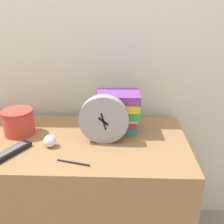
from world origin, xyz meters
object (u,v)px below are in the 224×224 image
object	(u,v)px
tv_remote	(12,151)
basket	(18,121)
crumpled_paper_ball	(50,141)
book_stack	(119,111)
pen	(73,163)
desk_clock	(104,120)

from	to	relation	value
tv_remote	basket	bearing A→B (deg)	100.31
crumpled_paper_ball	book_stack	bearing A→B (deg)	30.11
tv_remote	pen	xyz separation A→B (m)	(0.29, -0.07, -0.01)
basket	pen	size ratio (longest dim) A/B	1.10
desk_clock	basket	xyz separation A→B (m)	(-0.44, 0.07, -0.05)
desk_clock	crumpled_paper_ball	bearing A→B (deg)	-167.17
crumpled_paper_ball	pen	size ratio (longest dim) A/B	0.40
book_stack	basket	distance (m)	0.51
book_stack	basket	size ratio (longest dim) A/B	1.42
book_stack	crumpled_paper_ball	world-z (taller)	book_stack
tv_remote	pen	world-z (taller)	tv_remote
book_stack	crumpled_paper_ball	size ratio (longest dim) A/B	3.93
desk_clock	pen	xyz separation A→B (m)	(-0.12, -0.19, -0.11)
tv_remote	pen	size ratio (longest dim) A/B	1.31
tv_remote	pen	distance (m)	0.29
basket	crumpled_paper_ball	world-z (taller)	basket
desk_clock	book_stack	bearing A→B (deg)	61.80
desk_clock	basket	bearing A→B (deg)	170.99
basket	desk_clock	bearing A→B (deg)	-9.01
book_stack	basket	xyz separation A→B (m)	(-0.50, -0.06, -0.04)
book_stack	crumpled_paper_ball	bearing A→B (deg)	-149.89
tv_remote	crumpled_paper_ball	xyz separation A→B (m)	(0.15, 0.07, 0.02)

